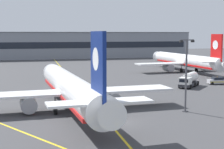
{
  "coord_description": "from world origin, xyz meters",
  "views": [
    {
      "loc": [
        -12.36,
        -42.4,
        11.38
      ],
      "look_at": [
        0.91,
        6.34,
        5.47
      ],
      "focal_mm": 55.89,
      "sensor_mm": 36.0,
      "label": 1
    }
  ],
  "objects": [
    {
      "name": "apron_lamp_post",
      "position": [
        11.25,
        3.27,
        5.61
      ],
      "size": [
        2.24,
        0.9,
        10.65
      ],
      "color": "#515156",
      "rests_on": "ground"
    },
    {
      "name": "service_truck_fuel_white",
      "position": [
        23.32,
        25.13,
        1.49
      ],
      "size": [
        7.02,
        7.12,
        3.0
      ],
      "color": "#2D2D33",
      "rests_on": "ground"
    },
    {
      "name": "airliner_background",
      "position": [
        36.74,
        52.77,
        3.28
      ],
      "size": [
        31.29,
        40.34,
        11.32
      ],
      "color": "white",
      "rests_on": "ground"
    },
    {
      "name": "taxiway_centreline",
      "position": [
        0.0,
        30.0,
        0.0
      ],
      "size": [
        7.79,
        179.86,
        0.01
      ],
      "primitive_type": "cube",
      "rotation": [
        0.0,
        0.0,
        -0.04
      ],
      "color": "yellow",
      "rests_on": "ground"
    },
    {
      "name": "airliner_foreground",
      "position": [
        -4.87,
        8.35,
        3.37
      ],
      "size": [
        32.16,
        41.49,
        11.65
      ],
      "color": "white",
      "rests_on": "ground"
    },
    {
      "name": "taxiway_lead_in_stripe",
      "position": [
        -14.0,
        2.0,
        0.0
      ],
      "size": [
        29.26,
        52.67,
        0.01
      ],
      "primitive_type": "cube",
      "rotation": [
        0.0,
        0.0,
        0.5
      ],
      "color": "yellow",
      "rests_on": "ground"
    },
    {
      "name": "service_car_fourth",
      "position": [
        31.31,
        26.91,
        0.77
      ],
      "size": [
        4.38,
        2.4,
        1.79
      ],
      "color": "#B7B7BC",
      "rests_on": "ground"
    },
    {
      "name": "ground_plane",
      "position": [
        0.0,
        0.0,
        0.0
      ],
      "size": [
        400.0,
        400.0,
        0.0
      ],
      "primitive_type": "plane",
      "color": "#3D3D3F"
    },
    {
      "name": "safety_cone_by_nose_gear",
      "position": [
        -3.46,
        24.43,
        0.26
      ],
      "size": [
        0.44,
        0.44,
        0.55
      ],
      "color": "orange",
      "rests_on": "ground"
    },
    {
      "name": "terminal_building",
      "position": [
        3.94,
        119.74,
        6.13
      ],
      "size": [
        131.01,
        12.4,
        12.24
      ],
      "color": "gray",
      "rests_on": "ground"
    }
  ]
}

